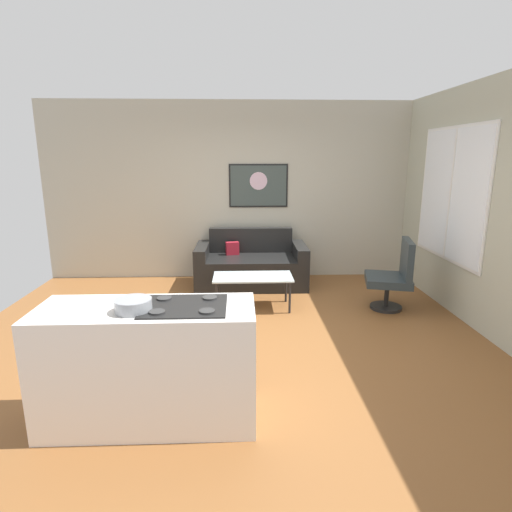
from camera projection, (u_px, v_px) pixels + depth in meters
The scene contains 10 objects.
ground at pixel (250, 337), 4.65m from camera, with size 6.40×6.40×0.04m, color brown.
back_wall at pixel (246, 192), 6.67m from camera, with size 6.40×0.05×2.80m, color #B1AD9A.
right_wall at pixel (480, 206), 4.71m from camera, with size 0.05×6.40×2.80m, color #ADAE97.
couch at pixel (251, 266), 6.44m from camera, with size 1.69×0.90×0.84m.
coffee_table at pixel (253, 279), 5.41m from camera, with size 1.03×0.52×0.43m.
armchair at pixel (394, 276), 5.35m from camera, with size 0.68×0.69×0.93m.
kitchen_counter at pixel (149, 364), 3.08m from camera, with size 1.57×0.60×0.92m.
mixing_bowl at pixel (133, 306), 2.88m from camera, with size 0.26×0.26×0.09m.
wall_painting at pixel (258, 186), 6.62m from camera, with size 0.94×0.03×0.68m.
window at pixel (451, 194), 5.27m from camera, with size 0.03×1.67×1.69m.
Camera 1 is at (-0.11, -4.31, 1.95)m, focal length 29.14 mm.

